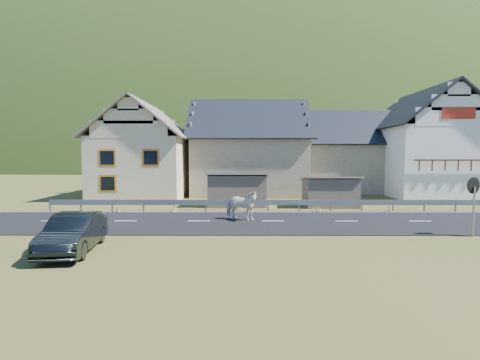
{
  "coord_description": "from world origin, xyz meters",
  "views": [
    {
      "loc": [
        -1.72,
        -20.07,
        3.68
      ],
      "look_at": [
        -1.79,
        2.39,
        2.11
      ],
      "focal_mm": 28.0,
      "sensor_mm": 36.0,
      "label": 1
    }
  ],
  "objects": [
    {
      "name": "traffic_mirror",
      "position": [
        8.59,
        -3.55,
        1.94
      ],
      "size": [
        0.71,
        0.33,
        2.65
      ],
      "rotation": [
        0.0,
        0.0,
        0.36
      ],
      "color": "#93969B",
      "rests_on": "ground"
    },
    {
      "name": "road",
      "position": [
        0.0,
        0.0,
        0.02
      ],
      "size": [
        60.0,
        7.0,
        0.04
      ],
      "primitive_type": "cube",
      "color": "black",
      "rests_on": "ground"
    },
    {
      "name": "ground",
      "position": [
        0.0,
        0.0,
        0.0
      ],
      "size": [
        160.0,
        160.0,
        0.0
      ],
      "primitive_type": "plane",
      "color": "#424A18",
      "rests_on": "ground"
    },
    {
      "name": "house_white",
      "position": [
        15.0,
        14.0,
        5.06
      ],
      "size": [
        8.8,
        10.8,
        9.7
      ],
      "color": "white",
      "rests_on": "ground"
    },
    {
      "name": "house_stone_b",
      "position": [
        9.0,
        17.0,
        4.24
      ],
      "size": [
        9.8,
        8.8,
        8.1
      ],
      "color": "gray",
      "rests_on": "ground"
    },
    {
      "name": "conifer_patch",
      "position": [
        -55.0,
        110.0,
        6.0
      ],
      "size": [
        76.0,
        50.0,
        28.0
      ],
      "primitive_type": "ellipsoid",
      "color": "black",
      "rests_on": "ground"
    },
    {
      "name": "shed_left",
      "position": [
        -2.0,
        6.5,
        1.1
      ],
      "size": [
        4.3,
        3.3,
        2.4
      ],
      "primitive_type": "cube",
      "color": "#6F6152",
      "rests_on": "ground"
    },
    {
      "name": "lane_markings",
      "position": [
        0.0,
        0.0,
        0.04
      ],
      "size": [
        60.0,
        6.6,
        0.01
      ],
      "primitive_type": "cube",
      "color": "silver",
      "rests_on": "road"
    },
    {
      "name": "horse",
      "position": [
        -1.72,
        0.35,
        0.86
      ],
      "size": [
        1.57,
        2.14,
        1.65
      ],
      "primitive_type": "imported",
      "rotation": [
        0.0,
        0.0,
        1.18
      ],
      "color": "silver",
      "rests_on": "road"
    },
    {
      "name": "house_stone_a",
      "position": [
        -1.0,
        15.0,
        4.63
      ],
      "size": [
        10.8,
        9.8,
        8.9
      ],
      "color": "gray",
      "rests_on": "ground"
    },
    {
      "name": "guardrail",
      "position": [
        -0.0,
        3.68,
        0.56
      ],
      "size": [
        28.1,
        0.09,
        0.75
      ],
      "color": "#93969B",
      "rests_on": "ground"
    },
    {
      "name": "mountain",
      "position": [
        5.0,
        180.0,
        -20.0
      ],
      "size": [
        440.0,
        280.0,
        260.0
      ],
      "primitive_type": "ellipsoid",
      "color": "#203A0F",
      "rests_on": "ground"
    },
    {
      "name": "car",
      "position": [
        -8.02,
        -6.22,
        0.71
      ],
      "size": [
        2.0,
        4.47,
        1.42
      ],
      "primitive_type": "imported",
      "rotation": [
        0.0,
        0.0,
        0.12
      ],
      "color": "black",
      "rests_on": "ground"
    },
    {
      "name": "house_cream",
      "position": [
        -10.0,
        12.0,
        4.36
      ],
      "size": [
        7.8,
        9.8,
        8.3
      ],
      "color": "beige",
      "rests_on": "ground"
    },
    {
      "name": "shed_right",
      "position": [
        4.5,
        6.0,
        1.0
      ],
      "size": [
        3.8,
        2.9,
        2.2
      ],
      "primitive_type": "cube",
      "color": "#6F6152",
      "rests_on": "ground"
    }
  ]
}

